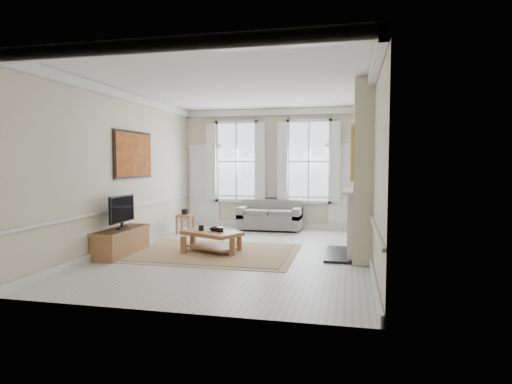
% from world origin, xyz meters
% --- Properties ---
extents(floor, '(7.20, 7.20, 0.00)m').
position_xyz_m(floor, '(0.00, 0.00, 0.00)').
color(floor, '#B7B5AD').
rests_on(floor, ground).
extents(ceiling, '(7.20, 7.20, 0.00)m').
position_xyz_m(ceiling, '(0.00, 0.00, 3.40)').
color(ceiling, white).
rests_on(ceiling, back_wall).
extents(back_wall, '(5.20, 0.00, 5.20)m').
position_xyz_m(back_wall, '(0.00, 3.60, 1.70)').
color(back_wall, beige).
rests_on(back_wall, floor).
extents(left_wall, '(0.00, 7.20, 7.20)m').
position_xyz_m(left_wall, '(-2.60, 0.00, 1.70)').
color(left_wall, beige).
rests_on(left_wall, floor).
extents(right_wall, '(0.00, 7.20, 7.20)m').
position_xyz_m(right_wall, '(2.60, 0.00, 1.70)').
color(right_wall, beige).
rests_on(right_wall, floor).
extents(window_left, '(1.26, 0.20, 2.20)m').
position_xyz_m(window_left, '(-1.05, 3.55, 1.90)').
color(window_left, '#B2BCC6').
rests_on(window_left, back_wall).
extents(window_right, '(1.26, 0.20, 2.20)m').
position_xyz_m(window_right, '(1.05, 3.55, 1.90)').
color(window_right, '#B2BCC6').
rests_on(window_right, back_wall).
extents(door_left, '(0.90, 0.08, 2.30)m').
position_xyz_m(door_left, '(-2.05, 3.56, 1.15)').
color(door_left, silver).
rests_on(door_left, floor).
extents(door_right, '(0.90, 0.08, 2.30)m').
position_xyz_m(door_right, '(2.05, 3.56, 1.15)').
color(door_right, silver).
rests_on(door_right, floor).
extents(painting, '(0.05, 1.66, 1.06)m').
position_xyz_m(painting, '(-2.56, 0.30, 2.05)').
color(painting, '#BC6820').
rests_on(painting, left_wall).
extents(chimney_breast, '(0.35, 1.70, 3.38)m').
position_xyz_m(chimney_breast, '(2.43, 0.20, 1.70)').
color(chimney_breast, beige).
rests_on(chimney_breast, floor).
extents(hearth, '(0.55, 1.50, 0.05)m').
position_xyz_m(hearth, '(2.00, 0.20, 0.03)').
color(hearth, black).
rests_on(hearth, floor).
extents(fireplace, '(0.21, 1.45, 1.33)m').
position_xyz_m(fireplace, '(2.20, 0.20, 0.73)').
color(fireplace, silver).
rests_on(fireplace, floor).
extents(mirror, '(0.06, 1.26, 1.06)m').
position_xyz_m(mirror, '(2.21, 0.20, 2.05)').
color(mirror, gold).
rests_on(mirror, chimney_breast).
extents(sofa, '(1.72, 0.84, 0.83)m').
position_xyz_m(sofa, '(0.04, 3.11, 0.35)').
color(sofa, slate).
rests_on(sofa, floor).
extents(side_table, '(0.45, 0.45, 0.51)m').
position_xyz_m(side_table, '(-2.06, 2.04, 0.40)').
color(side_table, brown).
rests_on(side_table, floor).
extents(rug, '(3.50, 2.60, 0.02)m').
position_xyz_m(rug, '(-0.61, -0.10, 0.01)').
color(rug, '#A37B54').
rests_on(rug, floor).
extents(coffee_table, '(1.38, 1.14, 0.45)m').
position_xyz_m(coffee_table, '(-0.61, -0.10, 0.37)').
color(coffee_table, brown).
rests_on(coffee_table, rug).
extents(ceramic_pot_a, '(0.11, 0.11, 0.11)m').
position_xyz_m(ceramic_pot_a, '(-0.86, -0.05, 0.51)').
color(ceramic_pot_a, black).
rests_on(ceramic_pot_a, coffee_table).
extents(ceramic_pot_b, '(0.14, 0.14, 0.10)m').
position_xyz_m(ceramic_pot_b, '(-0.41, -0.15, 0.50)').
color(ceramic_pot_b, black).
rests_on(ceramic_pot_b, coffee_table).
extents(bowl, '(0.33, 0.33, 0.07)m').
position_xyz_m(bowl, '(-0.56, -0.00, 0.49)').
color(bowl, black).
rests_on(bowl, coffee_table).
extents(tv_stand, '(0.48, 1.50, 0.54)m').
position_xyz_m(tv_stand, '(-2.34, -0.68, 0.27)').
color(tv_stand, brown).
rests_on(tv_stand, floor).
extents(tv, '(0.08, 0.90, 0.68)m').
position_xyz_m(tv, '(-2.32, -0.68, 0.93)').
color(tv, black).
rests_on(tv, tv_stand).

